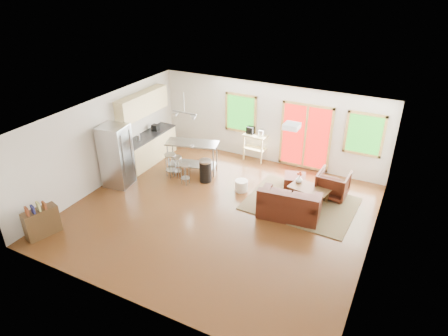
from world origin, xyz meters
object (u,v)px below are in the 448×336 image
at_px(refrigerator, 117,156).
at_px(island, 192,152).
at_px(ottoman, 295,182).
at_px(loveseat, 289,205).
at_px(kitchen_cart, 255,138).
at_px(armchair, 333,183).
at_px(rug, 301,204).
at_px(coffee_table, 309,190).

bearing_deg(refrigerator, island, 38.84).
distance_m(ottoman, island, 3.23).
bearing_deg(refrigerator, loveseat, -0.91).
xyz_separation_m(refrigerator, kitchen_cart, (2.92, 3.31, -0.14)).
relative_size(armchair, refrigerator, 0.46).
distance_m(rug, island, 3.67).
xyz_separation_m(loveseat, coffee_table, (0.25, 0.95, 0.03)).
bearing_deg(loveseat, rug, 74.33).
relative_size(loveseat, coffee_table, 1.43).
height_order(rug, armchair, armchair).
relative_size(refrigerator, island, 1.09).
bearing_deg(kitchen_cart, ottoman, -33.65).
xyz_separation_m(ottoman, kitchen_cart, (-1.78, 1.19, 0.58)).
xyz_separation_m(island, kitchen_cart, (1.38, 1.66, 0.09)).
bearing_deg(rug, ottoman, 119.68).
bearing_deg(rug, coffee_table, 61.79).
xyz_separation_m(armchair, ottoman, (-1.08, -0.03, -0.22)).
bearing_deg(loveseat, coffee_table, 69.00).
distance_m(loveseat, kitchen_cart, 3.42).
distance_m(loveseat, ottoman, 1.51).
bearing_deg(kitchen_cart, armchair, -21.99).
bearing_deg(rug, refrigerator, -165.16).
relative_size(rug, coffee_table, 2.47).
bearing_deg(refrigerator, coffee_table, 8.63).
bearing_deg(ottoman, rug, -60.32).
height_order(rug, ottoman, ottoman).
bearing_deg(loveseat, armchair, 56.68).
relative_size(armchair, ottoman, 1.40).
xyz_separation_m(ottoman, refrigerator, (-4.70, -2.13, 0.72)).
bearing_deg(coffee_table, armchair, 46.85).
distance_m(coffee_table, armchair, 0.75).
bearing_deg(refrigerator, armchair, 12.11).
height_order(rug, loveseat, loveseat).
relative_size(coffee_table, refrigerator, 0.62).
xyz_separation_m(loveseat, armchair, (0.76, 1.50, 0.09)).
xyz_separation_m(loveseat, island, (-3.48, 1.00, 0.36)).
relative_size(refrigerator, kitchen_cart, 1.61).
bearing_deg(armchair, refrigerator, 22.46).
relative_size(coffee_table, armchair, 1.37).
relative_size(rug, loveseat, 1.74).
bearing_deg(ottoman, kitchen_cart, 146.35).
height_order(rug, kitchen_cart, kitchen_cart).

